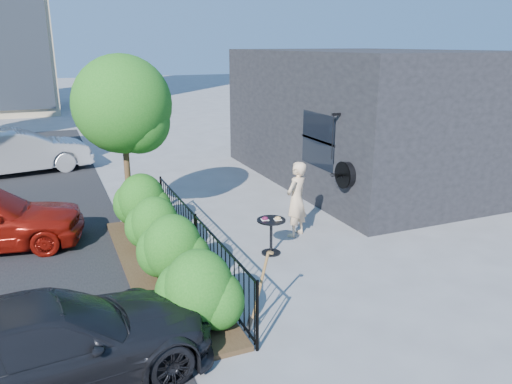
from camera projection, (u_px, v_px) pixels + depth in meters
name	position (u px, v px, depth m)	size (l,w,h in m)	color
ground	(267.00, 255.00, 10.31)	(120.00, 120.00, 0.00)	gray
shop_building	(368.00, 116.00, 15.76)	(6.22, 9.00, 4.00)	black
fence	(196.00, 240.00, 9.59)	(0.05, 6.05, 1.10)	black
planting_bed	(162.00, 271.00, 9.47)	(1.30, 6.00, 0.08)	#382616
shrubs	(164.00, 236.00, 9.41)	(1.10, 5.60, 1.24)	#1C6116
patio_tree	(126.00, 110.00, 11.11)	(2.20, 2.20, 3.94)	#3F2B19
cafe_table	(271.00, 230.00, 10.24)	(0.59, 0.59, 0.80)	black
woman	(296.00, 199.00, 11.12)	(0.63, 0.41, 1.72)	beige
shovel	(258.00, 295.00, 7.52)	(0.42, 0.16, 1.26)	brown
car_silver	(20.00, 152.00, 16.60)	(1.56, 4.47, 1.47)	#AAAAAF
car_darkgrey	(45.00, 346.00, 6.14)	(1.73, 4.26, 1.24)	black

